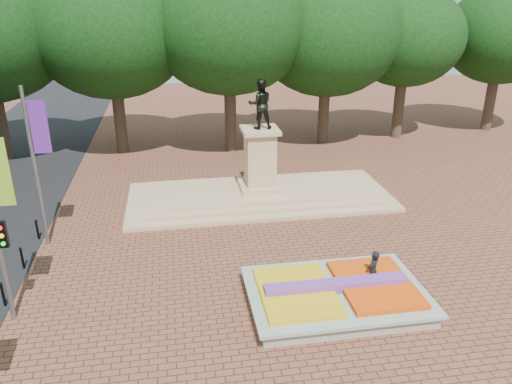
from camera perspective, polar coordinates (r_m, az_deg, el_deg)
The scene contains 5 objects.
ground at distance 20.01m, azimuth 4.49°, elevation -9.58°, with size 90.00×90.00×0.00m, color brown.
flower_bed at distance 18.46m, azimuth 9.19°, elevation -11.43°, with size 6.30×4.30×0.91m.
monument at distance 26.65m, azimuth 0.45°, elevation 0.99°, with size 14.00×6.00×6.40m.
tree_row_back at distance 35.32m, azimuth 1.42°, elevation 15.92°, with size 44.80×8.80×10.43m.
pedestrian at distance 19.23m, azimuth 13.21°, elevation -8.77°, with size 0.59×0.39×1.62m, color black.
Camera 1 is at (-4.35, -16.47, 10.50)m, focal length 35.00 mm.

